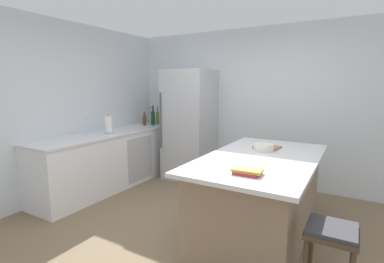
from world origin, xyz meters
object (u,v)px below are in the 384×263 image
Objects in this scene: kitchen_island at (260,196)px; cutting_board at (267,147)px; refrigerator at (190,125)px; cookbook_stack at (247,171)px; paper_towel_roll at (109,125)px; syrup_bottle at (144,120)px; sink_faucet at (86,126)px; olive_oil_bottle at (158,117)px; gin_bottle at (151,117)px; wine_bottle at (153,118)px; mixing_bowl at (264,148)px; bar_stool at (331,241)px.

cutting_board is (-0.07, 0.46, 0.46)m from kitchen_island.
refrigerator is 7.49× the size of cookbook_stack.
cookbook_stack is at bearing -19.29° from paper_towel_roll.
kitchen_island is 8.01× the size of syrup_bottle.
syrup_bottle is at bearing 144.88° from cookbook_stack.
sink_faucet is at bearing 168.26° from cookbook_stack.
kitchen_island is at bearing -31.22° from olive_oil_bottle.
kitchen_island is at bearing -25.52° from syrup_bottle.
olive_oil_bottle is 0.30m from syrup_bottle.
gin_bottle reaches higher than kitchen_island.
wine_bottle is (0.02, 1.10, 0.01)m from paper_towel_roll.
kitchen_island is 6.60× the size of sink_faucet.
paper_towel_roll is 2.78m from cookbook_stack.
syrup_bottle is at bearing -172.75° from refrigerator.
cookbook_stack is 0.93m from mixing_bowl.
olive_oil_bottle is at bearing 45.30° from gin_bottle.
cutting_board is (2.58, -0.99, -0.12)m from gin_bottle.
kitchen_island is 6.35× the size of paper_towel_roll.
refrigerator is 0.94m from syrup_bottle.
cookbook_stack reaches higher than cutting_board.
bar_stool is at bearing -16.24° from paper_towel_roll.
cookbook_stack is (2.73, -1.92, -0.07)m from syrup_bottle.
cookbook_stack is 1.12m from cutting_board.
refrigerator is 5.92× the size of olive_oil_bottle.
refrigerator is at bearing 53.77° from paper_towel_roll.
refrigerator is 1.40m from paper_towel_roll.
cutting_board is (-0.14, 1.11, -0.02)m from cookbook_stack.
sink_faucet is 0.96× the size of paper_towel_roll.
mixing_bowl is at bearing -21.01° from syrup_bottle.
syrup_bottle reaches higher than cutting_board.
bar_stool is at bearing -42.74° from kitchen_island.
gin_bottle is (-0.01, 1.54, -0.02)m from sink_faucet.
wine_bottle is at bearing 151.66° from kitchen_island.
kitchen_island is at bearing 137.26° from bar_stool.
olive_oil_bottle reaches higher than cookbook_stack.
refrigerator is at bearing 146.12° from mixing_bowl.
refrigerator is 3.27m from bar_stool.
kitchen_island is 2.62m from paper_towel_roll.
sink_faucet is 1.64m from olive_oil_bottle.
refrigerator is 1.74m from sink_faucet.
refrigerator is 2.01m from mixing_bowl.
mixing_bowl is (2.60, -1.00, -0.06)m from syrup_bottle.
olive_oil_bottle reaches higher than paper_towel_roll.
bar_stool is 4.03m from olive_oil_bottle.
cutting_board is at bearing 97.20° from cookbook_stack.
cookbook_stack is (0.07, -0.65, 0.47)m from kitchen_island.
bar_stool is 0.80m from cookbook_stack.
mixing_bowl is at bearing -33.88° from refrigerator.
wine_bottle is 1.63× the size of mixing_bowl.
cookbook_stack is at bearing -48.65° from refrigerator.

